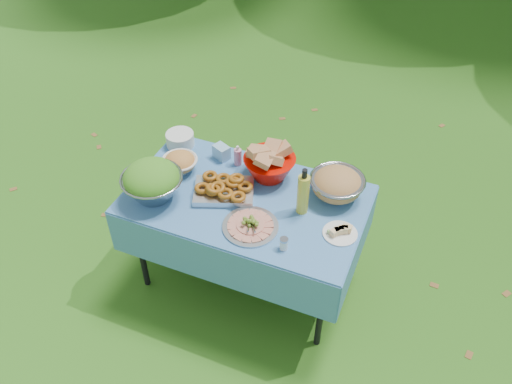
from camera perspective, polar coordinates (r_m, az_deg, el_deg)
ground at (r=3.88m, az=-0.96°, el=-8.87°), size 80.00×80.00×0.00m
picnic_table at (r=3.60m, az=-1.03°, el=-5.08°), size 1.46×0.86×0.76m
salad_bowl at (r=3.31m, az=-10.91°, el=1.13°), size 0.50×0.50×0.25m
pasta_bowl_white at (r=3.52m, az=-8.03°, el=3.14°), size 0.29×0.29×0.13m
plate_stack at (r=3.74m, az=-7.99°, el=5.53°), size 0.19×0.19×0.09m
wipes_box at (r=3.60m, az=-3.66°, el=4.22°), size 0.13×0.11×0.09m
sanitizer_bottle at (r=3.53m, az=-1.93°, el=3.89°), size 0.05×0.05×0.14m
bread_bowl at (r=3.41m, az=1.42°, el=3.15°), size 0.42×0.42×0.22m
pasta_bowl_steel at (r=3.32m, az=8.53°, el=0.85°), size 0.44×0.44×0.18m
fried_tray at (r=3.33m, az=-3.41°, el=0.35°), size 0.43×0.37×0.09m
charcuterie_platter at (r=3.12m, az=-0.59°, el=-3.24°), size 0.39×0.39×0.08m
oil_bottle at (r=3.15m, az=5.00°, el=0.11°), size 0.09×0.09×0.32m
cheese_plate at (r=3.13m, az=8.87°, el=-4.04°), size 0.26×0.26×0.05m
shaker at (r=3.01m, az=2.94°, el=-5.45°), size 0.06×0.06×0.08m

